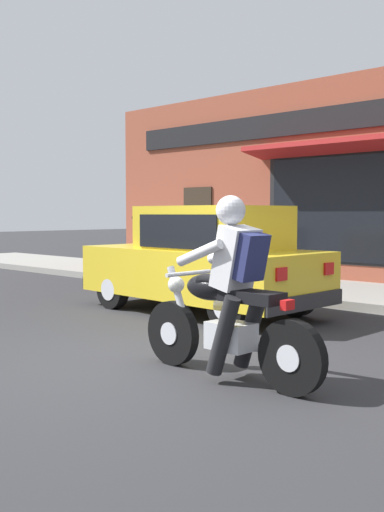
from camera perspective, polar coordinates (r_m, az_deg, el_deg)
The scene contains 6 objects.
ground_plane at distance 6.01m, azimuth -4.23°, elevation -10.04°, with size 80.00×80.00×0.00m, color #2B2B2D.
sidewalk_curb at distance 12.00m, azimuth 5.36°, elevation -2.62°, with size 2.60×22.00×0.14m, color gray.
storefront_building at distance 12.76m, azimuth 12.46°, elevation 6.87°, with size 1.25×11.89×4.20m.
motorcycle_with_rider at distance 5.28m, azimuth 3.53°, elevation -4.50°, with size 0.56×2.02×1.62m.
car_hatchback at distance 8.77m, azimuth 1.15°, elevation -0.50°, with size 1.80×3.85×1.57m.
trash_bin at distance 12.13m, azimuth 1.31°, elevation 0.15°, with size 0.56×0.56×0.98m.
Camera 1 is at (-3.94, -4.29, 1.46)m, focal length 42.00 mm.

